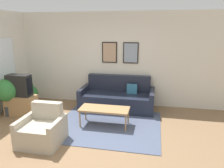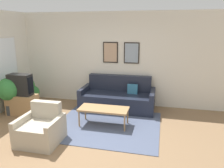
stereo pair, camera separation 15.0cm
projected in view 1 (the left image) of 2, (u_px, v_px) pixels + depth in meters
name	position (u px, v px, depth m)	size (l,w,h in m)	color
ground_plane	(76.00, 144.00, 4.37)	(16.00, 16.00, 0.00)	#846647
area_rug	(108.00, 125.00, 5.17)	(2.43, 2.10, 0.01)	#4C5670
wall_back	(106.00, 59.00, 6.47)	(8.00, 0.09, 2.70)	silver
couch	(117.00, 98.00, 6.20)	(2.06, 0.90, 0.91)	#1E2333
coffee_table	(104.00, 110.00, 5.09)	(1.15, 0.51, 0.43)	#A87F51
tv_stand	(21.00, 105.00, 5.75)	(0.78, 0.41, 0.53)	#A87F51
tv	(19.00, 85.00, 5.61)	(0.61, 0.28, 0.56)	black
armchair	(42.00, 130.00, 4.35)	(0.81, 0.76, 0.78)	#B2A893
potted_plant_tall	(7.00, 92.00, 5.62)	(0.59, 0.59, 0.99)	#383D42
potted_plant_by_window	(31.00, 94.00, 6.28)	(0.40, 0.40, 0.63)	#383D42
potted_plant_small	(22.00, 88.00, 6.26)	(0.62, 0.62, 0.91)	beige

